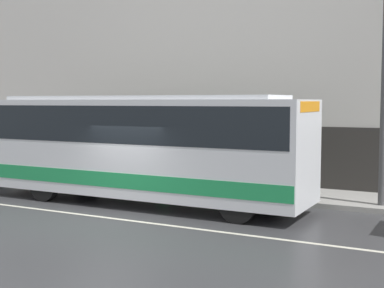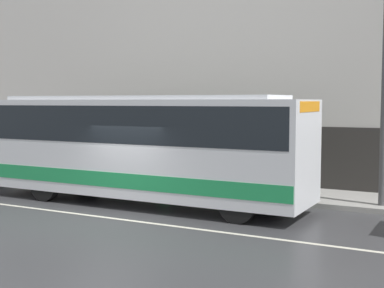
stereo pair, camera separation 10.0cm
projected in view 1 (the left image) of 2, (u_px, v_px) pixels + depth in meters
ground_plane at (107, 218)px, 14.77m from camera, size 60.00×60.00×0.00m
sidewalk at (197, 187)px, 19.55m from camera, size 60.00×2.85×0.16m
building_facade at (216, 68)px, 20.58m from camera, size 60.00×0.35×9.32m
lane_stripe at (107, 218)px, 14.77m from camera, size 54.00×0.14×0.01m
transit_bus at (140, 143)px, 16.67m from camera, size 10.77×2.49×3.39m
pedestrian_waiting at (163, 162)px, 20.17m from camera, size 0.36×0.36×1.66m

